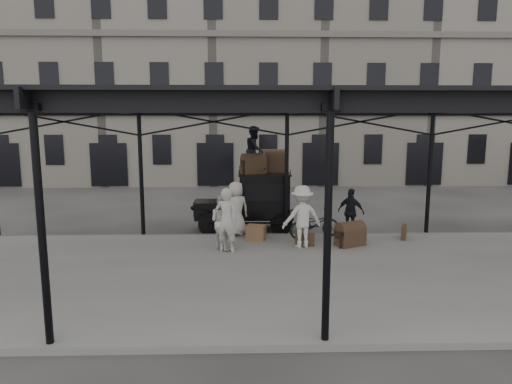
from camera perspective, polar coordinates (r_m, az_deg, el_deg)
The scene contains 18 objects.
ground at distance 14.31m, azimuth 4.50°, elevation -7.75°, with size 120.00×120.00×0.00m, color #383533.
platform at distance 12.39m, azimuth 5.48°, elevation -10.11°, with size 28.00×8.00×0.15m, color slate.
canopy at distance 11.98m, azimuth 5.65°, elevation 11.23°, with size 22.50×9.00×4.74m.
building_frontage at distance 31.77m, azimuth 1.16°, elevation 14.33°, with size 64.00×8.00×14.00m, color slate.
taxi at distance 16.98m, azimuth -0.07°, elevation -0.84°, with size 3.65×1.55×2.18m.
porter_left at distance 13.83m, azimuth -3.70°, elevation -3.48°, with size 0.72×0.47×1.97m, color beige.
porter_midleft at distance 14.14m, azimuth -4.22°, elevation -3.71°, with size 0.84×0.65×1.72m, color beige.
porter_centre at distance 15.71m, azimuth -2.52°, elevation -2.09°, with size 0.92×0.60×1.88m, color beige.
porter_official at distance 16.17m, azimuth 11.78°, elevation -2.43°, with size 0.95×0.39×1.62m, color black.
porter_right at distance 14.33m, azimuth 5.76°, elevation -3.07°, with size 1.27×0.73×1.96m, color silver.
bicycle at distance 15.60m, azimuth 7.32°, elevation -3.98°, with size 0.63×1.82×0.95m, color black.
porter_roof at distance 16.66m, azimuth -0.17°, elevation 5.32°, with size 0.83×0.65×1.71m, color black.
steamer_trunk_roof_near at distance 16.55m, azimuth -0.33°, elevation 3.39°, with size 0.84×0.51×0.62m, color #4C3723, non-canonical shape.
steamer_trunk_roof_far at distance 17.03m, azimuth 2.17°, elevation 3.71°, with size 0.97×0.59×0.71m, color #4C3723, non-canonical shape.
steamer_trunk_platform at distance 14.89m, azimuth 11.68°, elevation -5.33°, with size 0.89×0.54×0.65m, color #4C3723, non-canonical shape.
wicker_hamper at distance 15.25m, azimuth 0.02°, elevation -5.09°, with size 0.60×0.45×0.50m, color olive.
suitcase_upright at distance 16.21m, azimuth 17.99°, elevation -4.78°, with size 0.15×0.60×0.45m, color #4C3723.
suitcase_flat at distance 14.64m, azimuth 6.12°, elevation -5.96°, with size 0.60×0.15×0.40m, color #4C3723.
Camera 1 is at (-1.48, -13.60, 4.17)m, focal length 32.00 mm.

